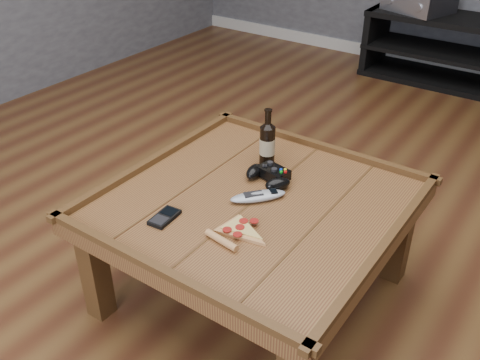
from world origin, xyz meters
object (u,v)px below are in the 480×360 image
Objects in this scene: coffee_table at (255,214)px; game_controller at (269,175)px; av_receiver at (419,1)px; smartphone at (164,217)px; remote_control at (258,196)px; media_console at (461,53)px; pizza_slice at (237,231)px; beer_bottle at (267,143)px.

coffee_table is 5.03× the size of game_controller.
game_controller is at bearing -63.58° from av_receiver.
smartphone is 0.34m from remote_control.
coffee_table is at bearing -90.00° from media_console.
smartphone is (-0.25, -0.08, -0.00)m from pizza_slice.
pizza_slice is (0.09, -0.33, -0.02)m from game_controller.
remote_control is at bearing -64.27° from beer_bottle.
remote_control is (0.03, -0.13, -0.01)m from game_controller.
smartphone is 0.61× the size of remote_control.
remote_control is at bearing 112.40° from pizza_slice.
coffee_table reaches higher than pizza_slice.
beer_bottle reaches higher than coffee_table.
smartphone is at bearing -98.95° from beer_bottle.
game_controller is 0.39× the size of av_receiver.
beer_bottle is at bearing -92.42° from media_console.
beer_bottle is at bearing -65.04° from av_receiver.
beer_bottle reaches higher than av_receiver.
pizza_slice is 0.21m from remote_control.
av_receiver reaches higher than pizza_slice.
av_receiver reaches higher than game_controller.
media_console is 11.59× the size of smartphone.
beer_bottle reaches higher than smartphone.
beer_bottle reaches higher than game_controller.
remote_control is at bearing -63.19° from game_controller.
game_controller is 0.82× the size of pizza_slice.
smartphone is at bearing -99.88° from game_controller.
game_controller is (-0.03, 0.14, 0.09)m from coffee_table.
av_receiver reaches higher than remote_control.
pizza_slice is 2.06× the size of smartphone.
game_controller is 1.69× the size of smartphone.
media_console is at bearing 19.67° from av_receiver.
media_console is 2.68× the size of av_receiver.
pizza_slice is at bearing 12.32° from smartphone.
beer_bottle is 0.48m from pizza_slice.
media_console is 5.62× the size of pizza_slice.
beer_bottle is at bearing 137.59° from game_controller.
pizza_slice is (0.06, -2.94, 0.21)m from media_console.
beer_bottle is 0.53m from smartphone.
av_receiver reaches higher than media_console.
remote_control is at bearing 50.07° from smartphone.
coffee_table is 1.97× the size of av_receiver.
game_controller is 0.13m from remote_control.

